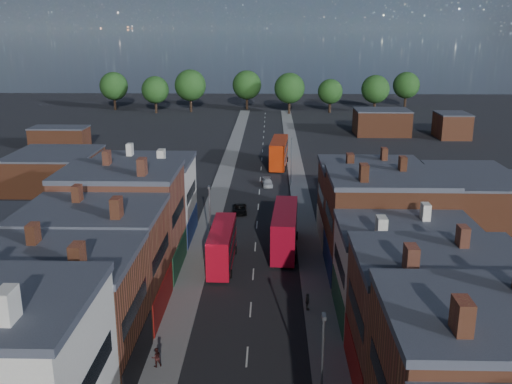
# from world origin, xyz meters

# --- Properties ---
(pavement_west) EXTENTS (3.00, 200.00, 0.12)m
(pavement_west) POSITION_xyz_m (-6.50, 50.00, 0.06)
(pavement_west) COLOR gray
(pavement_west) RESTS_ON ground
(pavement_east) EXTENTS (3.00, 200.00, 0.12)m
(pavement_east) POSITION_xyz_m (6.50, 50.00, 0.06)
(pavement_east) COLOR gray
(pavement_east) RESTS_ON ground
(terrace_west) EXTENTS (12.00, 80.00, 11.08)m
(terrace_west) POSITION_xyz_m (-14.00, 0.00, 5.54)
(terrace_west) COLOR brown
(terrace_west) RESTS_ON ground
(terrace_east) EXTENTS (12.00, 80.00, 11.08)m
(terrace_east) POSITION_xyz_m (14.00, 0.00, 5.54)
(terrace_east) COLOR brown
(terrace_east) RESTS_ON ground
(lamp_post_1) EXTENTS (0.25, 0.70, 8.12)m
(lamp_post_1) POSITION_xyz_m (5.20, 0.00, 4.70)
(lamp_post_1) COLOR slate
(lamp_post_1) RESTS_ON ground
(lamp_post_2) EXTENTS (0.25, 0.70, 8.12)m
(lamp_post_2) POSITION_xyz_m (-5.20, 30.00, 4.70)
(lamp_post_2) COLOR slate
(lamp_post_2) RESTS_ON ground
(lamp_post_3) EXTENTS (0.25, 0.70, 8.12)m
(lamp_post_3) POSITION_xyz_m (5.20, 60.00, 4.70)
(lamp_post_3) COLOR slate
(lamp_post_3) RESTS_ON ground
(bus_0) EXTENTS (2.77, 10.45, 4.49)m
(bus_0) POSITION_xyz_m (-3.50, 26.33, 2.43)
(bus_0) COLOR red
(bus_0) RESTS_ON ground
(bus_1) EXTENTS (3.53, 11.89, 5.07)m
(bus_1) POSITION_xyz_m (3.50, 30.85, 2.74)
(bus_1) COLOR #A7091F
(bus_1) RESTS_ON ground
(bus_2) EXTENTS (3.80, 12.32, 5.24)m
(bus_2) POSITION_xyz_m (3.34, 73.57, 2.83)
(bus_2) COLOR #A62507
(bus_2) RESTS_ON ground
(car_2) EXTENTS (2.20, 4.35, 1.18)m
(car_2) POSITION_xyz_m (-2.57, 45.02, 0.59)
(car_2) COLOR black
(car_2) RESTS_ON ground
(car_3) EXTENTS (1.93, 4.06, 1.14)m
(car_3) POSITION_xyz_m (1.27, 59.69, 0.57)
(car_3) COLOR silver
(car_3) RESTS_ON ground
(ped_1) EXTENTS (0.87, 0.70, 1.58)m
(ped_1) POSITION_xyz_m (-6.96, 6.32, 0.91)
(ped_1) COLOR #3A1817
(ped_1) RESTS_ON pavement_west
(ped_3) EXTENTS (0.46, 0.97, 1.63)m
(ped_3) POSITION_xyz_m (5.30, 15.91, 0.94)
(ped_3) COLOR #58514C
(ped_3) RESTS_ON pavement_east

